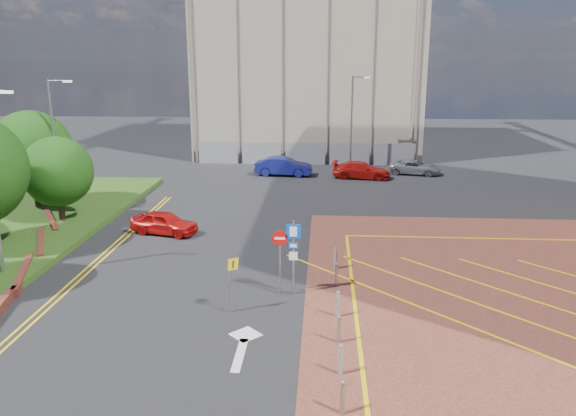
# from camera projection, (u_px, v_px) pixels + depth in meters

# --- Properties ---
(ground) EXTENTS (140.00, 140.00, 0.00)m
(ground) POSITION_uv_depth(u_px,v_px,m) (279.00, 304.00, 22.37)
(ground) COLOR black
(ground) RESTS_ON ground
(retaining_wall) EXTENTS (6.06, 20.33, 0.40)m
(retaining_wall) POSITION_uv_depth(u_px,v_px,m) (19.00, 274.00, 24.98)
(retaining_wall) COLOR brown
(retaining_wall) RESTS_ON ground
(tree_c) EXTENTS (4.00, 4.00, 4.90)m
(tree_c) POSITION_uv_depth(u_px,v_px,m) (57.00, 172.00, 32.01)
(tree_c) COLOR #3D2B1C
(tree_c) RESTS_ON grass_bed
(tree_d) EXTENTS (5.00, 5.00, 6.08)m
(tree_d) POSITION_uv_depth(u_px,v_px,m) (32.00, 151.00, 34.91)
(tree_d) COLOR #3D2B1C
(tree_d) RESTS_ON grass_bed
(lamp_left_far) EXTENTS (1.53, 0.16, 8.00)m
(lamp_left_far) POSITION_uv_depth(u_px,v_px,m) (55.00, 141.00, 33.61)
(lamp_left_far) COLOR #9EA0A8
(lamp_left_far) RESTS_ON grass_bed
(lamp_back) EXTENTS (1.53, 0.16, 8.00)m
(lamp_back) POSITION_uv_depth(u_px,v_px,m) (352.00, 119.00, 47.95)
(lamp_back) COLOR #9EA0A8
(lamp_back) RESTS_ON ground
(sign_cluster) EXTENTS (1.17, 0.12, 3.20)m
(sign_cluster) POSITION_uv_depth(u_px,v_px,m) (288.00, 250.00, 22.79)
(sign_cluster) COLOR #9EA0A8
(sign_cluster) RESTS_ON ground
(warning_sign) EXTENTS (0.58, 0.38, 2.25)m
(warning_sign) POSITION_uv_depth(u_px,v_px,m) (230.00, 278.00, 21.27)
(warning_sign) COLOR #9EA0A8
(warning_sign) RESTS_ON ground
(bollard_row) EXTENTS (0.14, 11.14, 0.90)m
(bollard_row) POSITION_uv_depth(u_px,v_px,m) (338.00, 314.00, 20.50)
(bollard_row) COLOR #9EA0A8
(bollard_row) RESTS_ON forecourt
(construction_building) EXTENTS (21.20, 19.20, 22.00)m
(construction_building) POSITION_uv_depth(u_px,v_px,m) (309.00, 42.00, 58.03)
(construction_building) COLOR gray
(construction_building) RESTS_ON ground
(construction_fence) EXTENTS (21.60, 0.06, 2.00)m
(construction_fence) POSITION_uv_depth(u_px,v_px,m) (316.00, 154.00, 50.95)
(construction_fence) COLOR gray
(construction_fence) RESTS_ON ground
(car_red_left) EXTENTS (4.01, 2.38, 1.28)m
(car_red_left) POSITION_uv_depth(u_px,v_px,m) (164.00, 223.00, 31.11)
(car_red_left) COLOR red
(car_red_left) RESTS_ON ground
(car_blue_back) EXTENTS (4.77, 1.97, 1.54)m
(car_blue_back) POSITION_uv_depth(u_px,v_px,m) (284.00, 166.00, 46.37)
(car_blue_back) COLOR navy
(car_blue_back) RESTS_ON ground
(car_red_back) EXTENTS (4.87, 2.55, 1.35)m
(car_red_back) POSITION_uv_depth(u_px,v_px,m) (361.00, 170.00, 45.31)
(car_red_back) COLOR #B5130F
(car_red_back) RESTS_ON ground
(car_silver_back) EXTENTS (4.54, 2.79, 1.18)m
(car_silver_back) POSITION_uv_depth(u_px,v_px,m) (414.00, 167.00, 46.91)
(car_silver_back) COLOR #9FA0A6
(car_silver_back) RESTS_ON ground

